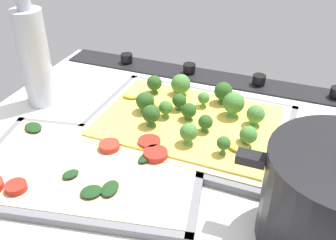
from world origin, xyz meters
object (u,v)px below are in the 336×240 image
(baking_tray_front, at_px, (188,127))
(oil_bottle, at_px, (34,56))
(broccoli_pizza, at_px, (190,117))
(baking_tray_back, at_px, (90,171))
(veggie_pizza_back, at_px, (89,167))

(baking_tray_front, xyz_separation_m, oil_bottle, (0.31, 0.01, 0.10))
(broccoli_pizza, height_order, baking_tray_back, broccoli_pizza)
(baking_tray_back, bearing_deg, veggie_pizza_back, -50.55)
(veggie_pizza_back, relative_size, oil_bottle, 1.50)
(baking_tray_front, distance_m, oil_bottle, 0.32)
(baking_tray_front, xyz_separation_m, broccoli_pizza, (-0.00, -0.01, 0.02))
(baking_tray_back, distance_m, oil_bottle, 0.27)
(baking_tray_front, bearing_deg, baking_tray_back, 58.58)
(baking_tray_front, bearing_deg, veggie_pizza_back, 58.47)
(baking_tray_back, height_order, oil_bottle, oil_bottle)
(veggie_pizza_back, bearing_deg, broccoli_pizza, -120.77)
(baking_tray_front, height_order, oil_bottle, oil_bottle)
(oil_bottle, bearing_deg, broccoli_pizza, -176.22)
(veggie_pizza_back, xyz_separation_m, oil_bottle, (0.20, -0.16, 0.09))
(broccoli_pizza, relative_size, oil_bottle, 1.41)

